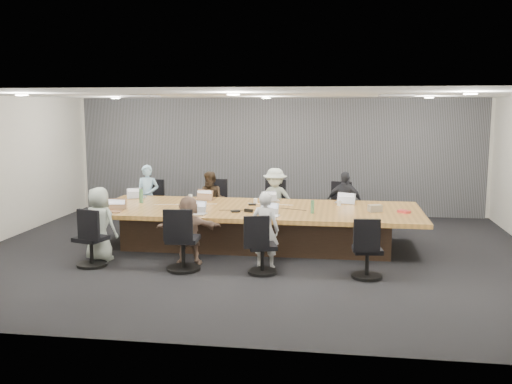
# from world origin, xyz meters

# --- Properties ---
(floor) EXTENTS (10.00, 8.00, 0.00)m
(floor) POSITION_xyz_m (0.00, 0.00, 0.00)
(floor) COLOR black
(floor) RESTS_ON ground
(ceiling) EXTENTS (10.00, 8.00, 0.00)m
(ceiling) POSITION_xyz_m (0.00, 0.00, 2.80)
(ceiling) COLOR white
(ceiling) RESTS_ON wall_back
(wall_back) EXTENTS (10.00, 0.00, 2.80)m
(wall_back) POSITION_xyz_m (0.00, 4.00, 1.40)
(wall_back) COLOR beige
(wall_back) RESTS_ON ground
(wall_front) EXTENTS (10.00, 0.00, 2.80)m
(wall_front) POSITION_xyz_m (0.00, -4.00, 1.40)
(wall_front) COLOR beige
(wall_front) RESTS_ON ground
(curtain) EXTENTS (9.80, 0.04, 2.80)m
(curtain) POSITION_xyz_m (0.00, 3.92, 1.40)
(curtain) COLOR #57575A
(curtain) RESTS_ON ground
(conference_table) EXTENTS (6.00, 2.20, 0.74)m
(conference_table) POSITION_xyz_m (0.00, 0.50, 0.40)
(conference_table) COLOR #3C281C
(conference_table) RESTS_ON ground
(chair_0) EXTENTS (0.54, 0.54, 0.76)m
(chair_0) POSITION_xyz_m (-2.57, 2.20, 0.38)
(chair_0) COLOR black
(chair_0) RESTS_ON ground
(chair_1) EXTENTS (0.57, 0.57, 0.82)m
(chair_1) POSITION_xyz_m (-1.17, 2.20, 0.41)
(chair_1) COLOR black
(chair_1) RESTS_ON ground
(chair_2) EXTENTS (0.70, 0.70, 0.85)m
(chair_2) POSITION_xyz_m (0.19, 2.20, 0.43)
(chair_2) COLOR black
(chair_2) RESTS_ON ground
(chair_3) EXTENTS (0.67, 0.67, 0.81)m
(chair_3) POSITION_xyz_m (1.61, 2.20, 0.40)
(chair_3) COLOR black
(chair_3) RESTS_ON ground
(chair_4) EXTENTS (0.65, 0.65, 0.77)m
(chair_4) POSITION_xyz_m (-2.49, -1.20, 0.39)
(chair_4) COLOR black
(chair_4) RESTS_ON ground
(chair_5) EXTENTS (0.61, 0.61, 0.85)m
(chair_5) POSITION_xyz_m (-0.94, -1.20, 0.42)
(chair_5) COLOR black
(chair_5) RESTS_ON ground
(chair_6) EXTENTS (0.61, 0.61, 0.73)m
(chair_6) POSITION_xyz_m (0.34, -1.20, 0.36)
(chair_6) COLOR black
(chair_6) RESTS_ON ground
(chair_7) EXTENTS (0.55, 0.55, 0.73)m
(chair_7) POSITION_xyz_m (1.95, -1.20, 0.37)
(chair_7) COLOR black
(chair_7) RESTS_ON ground
(person_0) EXTENTS (0.50, 0.33, 1.36)m
(person_0) POSITION_xyz_m (-2.57, 1.85, 0.68)
(person_0) COLOR #91BED9
(person_0) RESTS_ON ground
(laptop_0) EXTENTS (0.34, 0.27, 0.02)m
(laptop_0) POSITION_xyz_m (-2.57, 1.30, 0.75)
(laptop_0) COLOR #B2B2B7
(laptop_0) RESTS_ON conference_table
(person_1) EXTENTS (0.65, 0.54, 1.24)m
(person_1) POSITION_xyz_m (-1.17, 1.85, 0.62)
(person_1) COLOR #33261A
(person_1) RESTS_ON ground
(laptop_1) EXTENTS (0.37, 0.29, 0.02)m
(laptop_1) POSITION_xyz_m (-1.17, 1.30, 0.75)
(laptop_1) COLOR #8C6647
(laptop_1) RESTS_ON conference_table
(person_2) EXTENTS (0.86, 0.50, 1.33)m
(person_2) POSITION_xyz_m (0.19, 1.85, 0.67)
(person_2) COLOR #A4B1A3
(person_2) RESTS_ON ground
(laptop_2) EXTENTS (0.33, 0.27, 0.02)m
(laptop_2) POSITION_xyz_m (0.19, 1.30, 0.75)
(laptop_2) COLOR #B2B2B7
(laptop_2) RESTS_ON conference_table
(person_3) EXTENTS (0.81, 0.48, 1.29)m
(person_3) POSITION_xyz_m (1.61, 1.85, 0.65)
(person_3) COLOR #26282E
(person_3) RESTS_ON ground
(laptop_3) EXTENTS (0.38, 0.29, 0.02)m
(laptop_3) POSITION_xyz_m (1.61, 1.30, 0.75)
(laptop_3) COLOR #B2B2B7
(laptop_3) RESTS_ON conference_table
(person_4) EXTENTS (0.69, 0.52, 1.27)m
(person_4) POSITION_xyz_m (-2.49, -0.85, 0.63)
(person_4) COLOR #97A397
(person_4) RESTS_ON ground
(laptop_4) EXTENTS (0.37, 0.29, 0.02)m
(laptop_4) POSITION_xyz_m (-2.49, -0.30, 0.75)
(laptop_4) COLOR #8C6647
(laptop_4) RESTS_ON conference_table
(person_5) EXTENTS (1.13, 0.58, 1.16)m
(person_5) POSITION_xyz_m (-0.94, -0.85, 0.58)
(person_5) COLOR #7A5D4C
(person_5) RESTS_ON ground
(laptop_5) EXTENTS (0.35, 0.27, 0.02)m
(laptop_5) POSITION_xyz_m (-0.94, -0.30, 0.75)
(laptop_5) COLOR #B2B2B7
(laptop_5) RESTS_ON conference_table
(person_6) EXTENTS (0.50, 0.37, 1.25)m
(person_6) POSITION_xyz_m (0.34, -0.85, 0.62)
(person_6) COLOR #B0B0B0
(person_6) RESTS_ON ground
(laptop_6) EXTENTS (0.35, 0.26, 0.02)m
(laptop_6) POSITION_xyz_m (0.34, -0.30, 0.75)
(laptop_6) COLOR #B2B2B7
(laptop_6) RESTS_ON conference_table
(bottle_green_left) EXTENTS (0.10, 0.10, 0.27)m
(bottle_green_left) POSITION_xyz_m (-2.30, 0.70, 0.88)
(bottle_green_left) COLOR #477D52
(bottle_green_left) RESTS_ON conference_table
(bottle_green_right) EXTENTS (0.07, 0.07, 0.23)m
(bottle_green_right) POSITION_xyz_m (1.05, 0.09, 0.86)
(bottle_green_right) COLOR #477D52
(bottle_green_right) RESTS_ON conference_table
(bottle_clear) EXTENTS (0.09, 0.09, 0.24)m
(bottle_clear) POSITION_xyz_m (-1.23, 0.39, 0.86)
(bottle_clear) COLOR silver
(bottle_clear) RESTS_ON conference_table
(cup_white_far) EXTENTS (0.08, 0.08, 0.09)m
(cup_white_far) POSITION_xyz_m (-0.10, 1.00, 0.79)
(cup_white_far) COLOR white
(cup_white_far) RESTS_ON conference_table
(cup_white_near) EXTENTS (0.10, 0.10, 0.10)m
(cup_white_near) POSITION_xyz_m (1.51, 0.94, 0.79)
(cup_white_near) COLOR white
(cup_white_near) RESTS_ON conference_table
(mug_brown) EXTENTS (0.13, 0.13, 0.12)m
(mug_brown) POSITION_xyz_m (-2.58, 0.22, 0.80)
(mug_brown) COLOR brown
(mug_brown) RESTS_ON conference_table
(mic_left) EXTENTS (0.19, 0.16, 0.03)m
(mic_left) POSITION_xyz_m (-0.31, 0.02, 0.76)
(mic_left) COLOR black
(mic_left) RESTS_ON conference_table
(mic_right) EXTENTS (0.15, 0.12, 0.03)m
(mic_right) POSITION_xyz_m (-0.13, 0.76, 0.75)
(mic_right) COLOR black
(mic_right) RESTS_ON conference_table
(stapler) EXTENTS (0.17, 0.09, 0.06)m
(stapler) POSITION_xyz_m (-0.08, 0.03, 0.77)
(stapler) COLOR black
(stapler) RESTS_ON conference_table
(canvas_bag) EXTENTS (0.27, 0.22, 0.12)m
(canvas_bag) POSITION_xyz_m (2.15, 0.41, 0.80)
(canvas_bag) COLOR gray
(canvas_bag) RESTS_ON conference_table
(snack_packet) EXTENTS (0.24, 0.23, 0.04)m
(snack_packet) POSITION_xyz_m (2.65, 0.38, 0.76)
(snack_packet) COLOR red
(snack_packet) RESTS_ON conference_table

